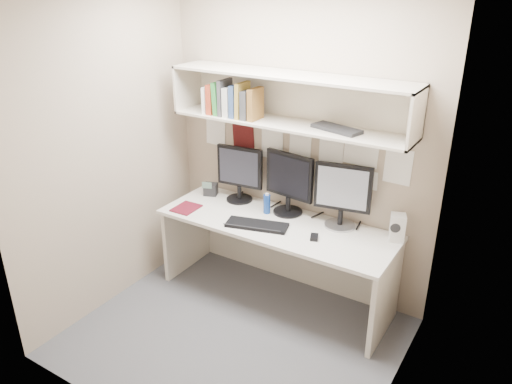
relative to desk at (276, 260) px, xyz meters
The scene contains 19 objects.
floor 0.75m from the desk, 90.00° to the right, with size 2.40×2.00×0.01m, color #4A4A4F.
wall_back 1.00m from the desk, 90.00° to the left, with size 2.40×0.02×2.60m, color tan.
wall_front 1.90m from the desk, 90.00° to the right, with size 2.40×0.02×2.60m, color tan.
wall_left 1.65m from the desk, 151.57° to the right, with size 0.02×2.00×2.60m, color tan.
wall_right 1.65m from the desk, 28.43° to the right, with size 0.02×2.00×2.60m, color tan.
desk is the anchor object (origin of this frame).
overhead_hutch 1.37m from the desk, 90.00° to the left, with size 2.00×0.38×0.40m.
pinned_papers 0.95m from the desk, 90.00° to the left, with size 1.92×0.01×0.48m, color white, non-canonical shape.
monitor_left 0.84m from the desk, 156.70° to the left, with size 0.43×0.24×0.50m.
monitor_center 0.69m from the desk, 92.29° to the left, with size 0.46×0.25×0.53m.
monitor_right 0.83m from the desk, 24.90° to the left, with size 0.45×0.25×0.53m.
keyboard 0.42m from the desk, 123.24° to the right, with size 0.50×0.18×0.02m, color black.
mouse 0.55m from the desk, 13.52° to the right, with size 0.06×0.09×0.03m, color black.
speaker 1.07m from the desk, 13.32° to the left, with size 0.14×0.14×0.22m.
blue_bottle 0.49m from the desk, 145.47° to the left, with size 0.06×0.06×0.18m.
maroon_notebook 0.90m from the desk, 166.49° to the right, with size 0.19×0.23×0.01m, color #580F1C.
desk_phone 0.92m from the desk, 168.17° to the left, with size 0.15×0.14×0.14m.
book_stack 1.39m from the desk, 168.85° to the left, with size 0.50×0.18×0.29m.
hutch_tray 1.27m from the desk, 20.83° to the left, with size 0.39×0.15×0.03m, color black.
Camera 1 is at (1.80, -2.57, 2.60)m, focal length 35.00 mm.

